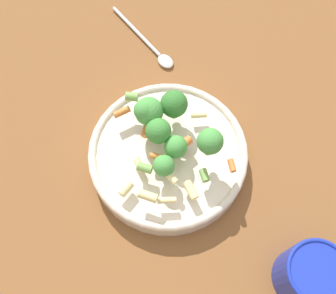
{
  "coord_description": "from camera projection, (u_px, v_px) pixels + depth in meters",
  "views": [
    {
      "loc": [
        -0.26,
        0.02,
        0.63
      ],
      "look_at": [
        0.0,
        0.0,
        0.05
      ],
      "focal_mm": 42.0,
      "sensor_mm": 36.0,
      "label": 1
    }
  ],
  "objects": [
    {
      "name": "bowl",
      "position": [
        168.0,
        155.0,
        0.66
      ],
      "size": [
        0.27,
        0.27,
        0.04
      ],
      "color": "beige",
      "rests_on": "ground_plane"
    },
    {
      "name": "cup",
      "position": [
        310.0,
        275.0,
        0.56
      ],
      "size": [
        0.09,
        0.09,
        0.09
      ],
      "color": "#192DAD",
      "rests_on": "ground_plane"
    },
    {
      "name": "ground_plane",
      "position": [
        168.0,
        160.0,
        0.68
      ],
      "size": [
        3.0,
        3.0,
        0.0
      ],
      "primitive_type": "plane",
      "color": "brown"
    },
    {
      "name": "spoon",
      "position": [
        152.0,
        47.0,
        0.78
      ],
      "size": [
        0.17,
        0.12,
        0.01
      ],
      "rotation": [
        0.0,
        0.0,
        10.02
      ],
      "color": "silver",
      "rests_on": "ground_plane"
    },
    {
      "name": "pasta_salad",
      "position": [
        167.0,
        129.0,
        0.62
      ],
      "size": [
        0.19,
        0.19,
        0.08
      ],
      "color": "#8CB766",
      "rests_on": "bowl"
    }
  ]
}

